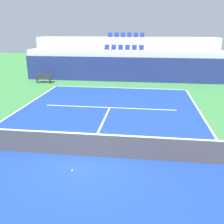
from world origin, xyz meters
The scene contains 13 objects.
ground_plane centered at (0.00, 0.00, 0.00)m, with size 80.00×80.00×0.00m, color #387A3D.
court_surface centered at (0.00, 0.00, 0.01)m, with size 11.00×24.00×0.01m, color navy.
baseline_far centered at (0.00, 11.95, 0.01)m, with size 11.00×0.10×0.00m, color white.
service_line_far centered at (0.00, 6.40, 0.01)m, with size 8.26×0.10×0.00m, color white.
centre_service_line centered at (0.00, 3.20, 0.01)m, with size 0.10×6.40×0.00m, color white.
back_wall centered at (0.00, 14.69, 1.11)m, with size 18.37×0.30×2.23m, color navy.
stands_tier_lower centered at (0.00, 16.04, 1.40)m, with size 18.37×2.40×2.80m, color #9E9E99.
stands_tier_upper centered at (0.00, 18.44, 1.94)m, with size 18.37×2.40×3.88m, color #9E9E99.
seating_row_lower centered at (0.00, 16.14, 2.92)m, with size 3.76×0.44×0.44m.
seating_row_upper centered at (0.00, 18.54, 4.00)m, with size 3.76×0.44×0.44m.
tennis_net centered at (0.00, 0.00, 0.51)m, with size 11.08×0.08×1.07m.
player_bench centered at (-7.02, 13.12, 0.51)m, with size 1.50×0.40×0.85m.
tennis_ball_1 centered at (-0.26, -1.17, 0.04)m, with size 0.07×0.07×0.07m, color #CCE033.
Camera 1 is at (2.14, -8.69, 4.79)m, focal length 40.73 mm.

